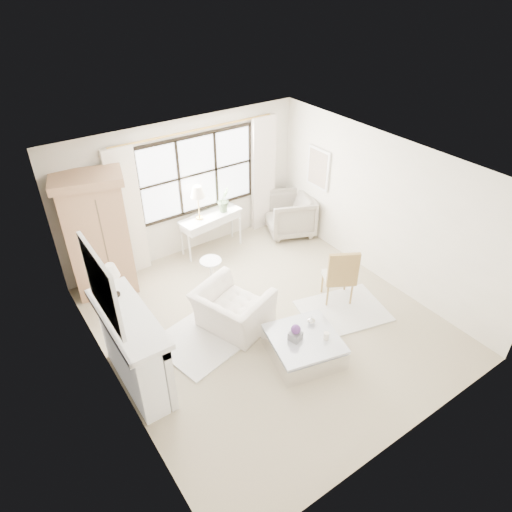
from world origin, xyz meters
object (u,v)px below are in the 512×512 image
at_px(armoire, 98,235).
at_px(console_table, 211,232).
at_px(club_armchair, 233,309).
at_px(coffee_table, 304,347).

bearing_deg(armoire, console_table, 17.57).
relative_size(club_armchair, coffee_table, 0.92).
xyz_separation_m(armoire, console_table, (2.22, 0.08, -0.74)).
xyz_separation_m(armoire, club_armchair, (1.32, -2.15, -0.78)).
height_order(armoire, coffee_table, armoire).
distance_m(armoire, console_table, 2.34).
bearing_deg(coffee_table, armoire, 132.78).
xyz_separation_m(armoire, coffee_table, (1.85, -3.31, -0.96)).
bearing_deg(armoire, coffee_table, -45.39).
distance_m(console_table, coffee_table, 3.42).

